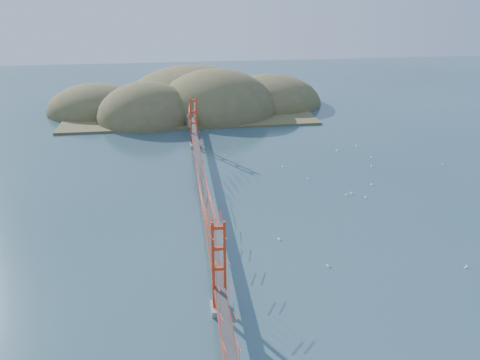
{
  "coord_description": "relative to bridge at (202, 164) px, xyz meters",
  "views": [
    {
      "loc": [
        -3.76,
        -74.28,
        35.21
      ],
      "look_at": [
        6.54,
        0.0,
        3.69
      ],
      "focal_mm": 35.0,
      "sensor_mm": 36.0,
      "label": 1
    }
  ],
  "objects": [
    {
      "name": "sailboat_extra_0",
      "position": [
        20.85,
        6.93,
        -6.86
      ],
      "size": [
        0.54,
        0.56,
        0.63
      ],
      "color": "white",
      "rests_on": "ground"
    },
    {
      "name": "sailboat_11",
      "position": [
        51.14,
        10.9,
        -6.87
      ],
      "size": [
        0.57,
        0.57,
        0.61
      ],
      "color": "white",
      "rests_on": "ground"
    },
    {
      "name": "sailboat_1",
      "position": [
        17.54,
        14.33,
        -6.86
      ],
      "size": [
        0.61,
        0.61,
        0.68
      ],
      "color": "white",
      "rests_on": "ground"
    },
    {
      "name": "sailboat_2",
      "position": [
        25.81,
        -1.1,
        -6.86
      ],
      "size": [
        0.59,
        0.59,
        0.64
      ],
      "color": "white",
      "rests_on": "ground"
    },
    {
      "name": "sailboat_5",
      "position": [
        32.18,
        2.78,
        -6.86
      ],
      "size": [
        0.56,
        0.58,
        0.65
      ],
      "color": "white",
      "rests_on": "ground"
    },
    {
      "name": "bridge",
      "position": [
        0.0,
        0.0,
        0.0
      ],
      "size": [
        2.2,
        94.4,
        12.0
      ],
      "color": "gray",
      "rests_on": "ground"
    },
    {
      "name": "sailboat_14",
      "position": [
        28.75,
        -2.74,
        -6.85
      ],
      "size": [
        0.64,
        0.64,
        0.7
      ],
      "color": "white",
      "rests_on": "ground"
    },
    {
      "name": "sailboat_16",
      "position": [
        26.85,
        -0.61,
        -6.85
      ],
      "size": [
        0.64,
        0.64,
        0.7
      ],
      "color": "white",
      "rests_on": "ground"
    },
    {
      "name": "sailboat_4",
      "position": [
        35.92,
        11.84,
        -6.85
      ],
      "size": [
        0.65,
        0.65,
        0.72
      ],
      "color": "white",
      "rests_on": "ground"
    },
    {
      "name": "far_headlands",
      "position": [
        2.21,
        68.33,
        -7.01
      ],
      "size": [
        84.0,
        58.0,
        25.0
      ],
      "color": "brown",
      "rests_on": "ground"
    },
    {
      "name": "sailboat_6",
      "position": [
        15.33,
        -22.86,
        -6.87
      ],
      "size": [
        0.55,
        0.55,
        0.59
      ],
      "color": "white",
      "rests_on": "ground"
    },
    {
      "name": "sailboat_15",
      "position": [
        31.99,
        22.51,
        -6.85
      ],
      "size": [
        0.56,
        0.64,
        0.73
      ],
      "color": "white",
      "rests_on": "ground"
    },
    {
      "name": "ground",
      "position": [
        0.0,
        -0.18,
        -7.01
      ],
      "size": [
        320.0,
        320.0,
        0.0
      ],
      "primitive_type": "plane",
      "color": "#2B4A57",
      "rests_on": "ground"
    },
    {
      "name": "sailboat_0",
      "position": [
        10.35,
        -14.94,
        -6.87
      ],
      "size": [
        0.52,
        0.55,
        0.62
      ],
      "color": "white",
      "rests_on": "ground"
    },
    {
      "name": "sailboat_8",
      "position": [
        38.01,
        17.0,
        -6.86
      ],
      "size": [
        0.62,
        0.62,
        0.67
      ],
      "color": "white",
      "rests_on": "ground"
    },
    {
      "name": "sailboat_13",
      "position": [
        33.66,
        -25.83,
        -6.87
      ],
      "size": [
        0.52,
        0.46,
        0.58
      ],
      "color": "white",
      "rests_on": "ground"
    },
    {
      "name": "sailboat_12",
      "position": [
        6.56,
        22.8,
        -6.87
      ],
      "size": [
        0.53,
        0.45,
        0.6
      ],
      "color": "white",
      "rests_on": "ground"
    },
    {
      "name": "sailboat_17",
      "position": [
        37.52,
        24.84,
        -6.85
      ],
      "size": [
        0.63,
        0.56,
        0.72
      ],
      "color": "white",
      "rests_on": "ground"
    }
  ]
}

